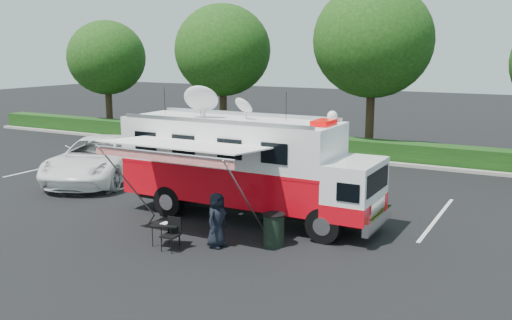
{
  "coord_description": "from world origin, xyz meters",
  "views": [
    {
      "loc": [
        8.88,
        -15.89,
        5.56
      ],
      "look_at": [
        0.0,
        0.5,
        1.9
      ],
      "focal_mm": 40.0,
      "sensor_mm": 36.0,
      "label": 1
    }
  ],
  "objects_px": {
    "command_truck": "(247,165)",
    "trash_bin": "(274,230)",
    "white_suv": "(101,180)",
    "folding_table": "(166,225)"
  },
  "relations": [
    {
      "from": "white_suv",
      "to": "trash_bin",
      "type": "height_order",
      "value": "trash_bin"
    },
    {
      "from": "white_suv",
      "to": "folding_table",
      "type": "bearing_deg",
      "value": -56.09
    },
    {
      "from": "command_truck",
      "to": "trash_bin",
      "type": "bearing_deg",
      "value": -44.8
    },
    {
      "from": "white_suv",
      "to": "trash_bin",
      "type": "relative_size",
      "value": 6.97
    },
    {
      "from": "command_truck",
      "to": "folding_table",
      "type": "xyz_separation_m",
      "value": [
        -0.68,
        -3.48,
        -1.18
      ]
    },
    {
      "from": "white_suv",
      "to": "folding_table",
      "type": "xyz_separation_m",
      "value": [
        7.64,
        -5.41,
        0.63
      ]
    },
    {
      "from": "folding_table",
      "to": "trash_bin",
      "type": "relative_size",
      "value": 0.98
    },
    {
      "from": "folding_table",
      "to": "trash_bin",
      "type": "distance_m",
      "value": 3.07
    },
    {
      "from": "white_suv",
      "to": "trash_bin",
      "type": "xyz_separation_m",
      "value": [
        10.32,
        -3.92,
        0.48
      ]
    },
    {
      "from": "folding_table",
      "to": "white_suv",
      "type": "bearing_deg",
      "value": 144.68
    }
  ]
}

